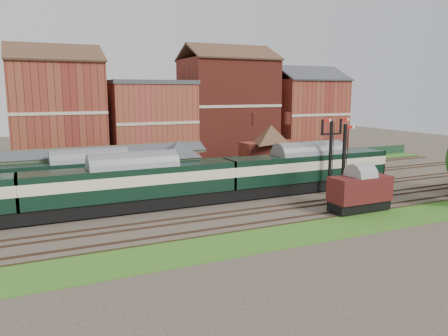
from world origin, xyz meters
name	(u,v)px	position (x,y,z in m)	size (l,w,h in m)	color
ground	(218,201)	(0.00, 0.00, 0.00)	(160.00, 160.00, 0.00)	#473D33
grass_back	(169,174)	(0.00, 16.00, 0.03)	(90.00, 4.50, 0.06)	#2D6619
grass_front	(281,236)	(0.00, -12.00, 0.03)	(90.00, 5.00, 0.06)	#2D6619
fence	(165,167)	(0.00, 18.00, 0.75)	(90.00, 0.12, 1.50)	#193823
platform	(145,183)	(-5.00, 9.75, 0.50)	(55.00, 3.40, 1.00)	#2D2D2D
signal_box	(179,168)	(-3.00, 3.25, 3.19)	(5.40, 5.40, 6.00)	#6E7D59
brick_hut	(247,180)	(5.00, 3.25, 1.20)	(3.20, 2.64, 2.94)	maroon
station_building	(271,146)	(12.00, 9.75, 3.96)	(8.10, 8.10, 5.90)	maroon
canopy	(90,151)	(-11.00, 9.75, 4.58)	(26.00, 3.89, 4.08)	#4D5435
semaphore_bracket	(331,152)	(12.04, -2.50, 4.63)	(3.60, 0.25, 8.18)	black
semaphore_siding	(344,164)	(10.02, -7.00, 4.16)	(1.23, 0.25, 8.00)	black
town_backdrop	(149,118)	(-0.18, 25.00, 7.00)	(69.00, 10.00, 16.00)	maroon
dmu_train	(134,183)	(-8.53, 0.00, 2.62)	(58.72, 3.08, 4.51)	black
platform_railcar	(90,175)	(-11.52, 6.50, 2.50)	(18.61, 2.93, 4.29)	black
goods_van_a	(360,191)	(10.34, -9.00, 1.99)	(5.75, 2.49, 3.49)	black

